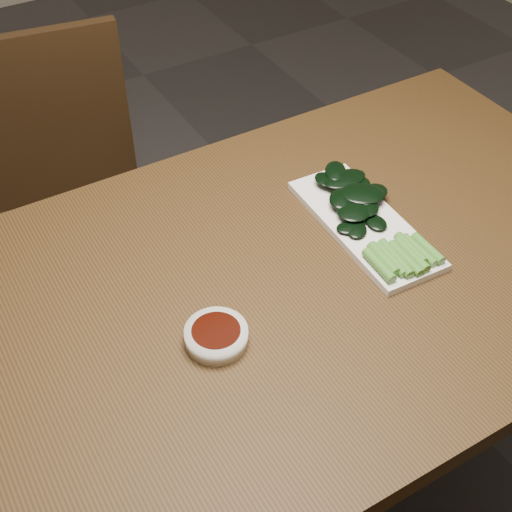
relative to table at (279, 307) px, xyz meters
name	(u,v)px	position (x,y,z in m)	size (l,w,h in m)	color
ground	(273,498)	(0.00, 0.00, -0.68)	(6.00, 6.00, 0.00)	#322F2F
table	(279,307)	(0.00, 0.00, 0.00)	(1.40, 0.80, 0.75)	#3E2911
chair_far	(60,214)	(-0.20, 0.67, -0.19)	(0.50, 0.50, 0.89)	black
sauce_bowl	(216,336)	(-0.16, -0.07, 0.09)	(0.10, 0.10, 0.03)	white
serving_plate	(364,224)	(0.20, 0.03, 0.08)	(0.14, 0.33, 0.01)	white
gai_lan	(369,215)	(0.20, 0.03, 0.10)	(0.15, 0.32, 0.02)	#4D8E31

